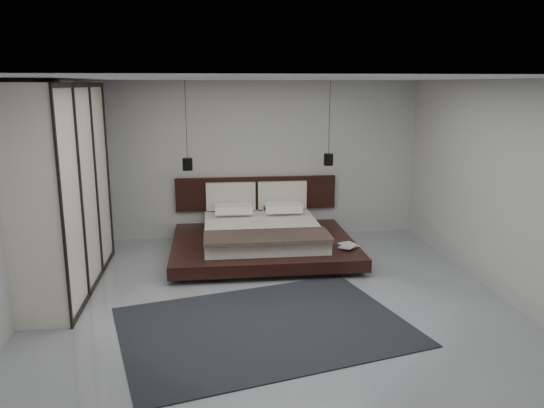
{
  "coord_description": "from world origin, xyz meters",
  "views": [
    {
      "loc": [
        -0.75,
        -6.43,
        2.74
      ],
      "look_at": [
        0.15,
        1.2,
        0.99
      ],
      "focal_mm": 35.0,
      "sensor_mm": 36.0,
      "label": 1
    }
  ],
  "objects": [
    {
      "name": "floor",
      "position": [
        0.0,
        0.0,
        0.0
      ],
      "size": [
        6.0,
        6.0,
        0.0
      ],
      "primitive_type": "plane",
      "color": "gray",
      "rests_on": "ground"
    },
    {
      "name": "ceiling",
      "position": [
        0.0,
        0.0,
        2.8
      ],
      "size": [
        6.0,
        6.0,
        0.0
      ],
      "primitive_type": "plane",
      "rotation": [
        3.14,
        0.0,
        0.0
      ],
      "color": "white",
      "rests_on": "wall_back"
    },
    {
      "name": "wall_back",
      "position": [
        0.0,
        3.0,
        1.4
      ],
      "size": [
        6.0,
        0.0,
        6.0
      ],
      "primitive_type": "plane",
      "rotation": [
        1.57,
        0.0,
        0.0
      ],
      "color": "#AFB0AD",
      "rests_on": "floor"
    },
    {
      "name": "wall_front",
      "position": [
        0.0,
        -3.0,
        1.4
      ],
      "size": [
        6.0,
        0.0,
        6.0
      ],
      "primitive_type": "plane",
      "rotation": [
        -1.57,
        0.0,
        0.0
      ],
      "color": "#AFB0AD",
      "rests_on": "floor"
    },
    {
      "name": "wall_left",
      "position": [
        -3.0,
        0.0,
        1.4
      ],
      "size": [
        0.0,
        6.0,
        6.0
      ],
      "primitive_type": "plane",
      "rotation": [
        1.57,
        0.0,
        1.57
      ],
      "color": "#AFB0AD",
      "rests_on": "floor"
    },
    {
      "name": "wall_right",
      "position": [
        3.0,
        0.0,
        1.4
      ],
      "size": [
        0.0,
        6.0,
        6.0
      ],
      "primitive_type": "plane",
      "rotation": [
        1.57,
        0.0,
        -1.57
      ],
      "color": "#AFB0AD",
      "rests_on": "floor"
    },
    {
      "name": "lattice_screen",
      "position": [
        -2.95,
        2.45,
        1.3
      ],
      "size": [
        0.05,
        0.9,
        2.6
      ],
      "primitive_type": "cube",
      "color": "black",
      "rests_on": "floor"
    },
    {
      "name": "bed",
      "position": [
        0.07,
        1.9,
        0.3
      ],
      "size": [
        2.9,
        2.44,
        1.1
      ],
      "color": "black",
      "rests_on": "floor"
    },
    {
      "name": "book_lower",
      "position": [
        1.26,
        1.23,
        0.28
      ],
      "size": [
        0.32,
        0.36,
        0.03
      ],
      "primitive_type": "imported",
      "rotation": [
        0.0,
        0.0,
        0.36
      ],
      "color": "#99724C",
      "rests_on": "bed"
    },
    {
      "name": "book_upper",
      "position": [
        1.24,
        1.2,
        0.31
      ],
      "size": [
        0.34,
        0.34,
        0.02
      ],
      "primitive_type": "imported",
      "rotation": [
        0.0,
        0.0,
        -0.71
      ],
      "color": "#99724C",
      "rests_on": "book_lower"
    },
    {
      "name": "pendant_left",
      "position": [
        -1.12,
        2.37,
        1.44
      ],
      "size": [
        0.17,
        0.17,
        1.47
      ],
      "color": "black",
      "rests_on": "ceiling"
    },
    {
      "name": "pendant_right",
      "position": [
        1.26,
        2.37,
        1.48
      ],
      "size": [
        0.16,
        0.16,
        1.42
      ],
      "color": "black",
      "rests_on": "ceiling"
    },
    {
      "name": "wardrobe",
      "position": [
        -2.7,
        0.78,
        1.38
      ],
      "size": [
        0.66,
        2.8,
        2.75
      ],
      "color": "#EEE5CF",
      "rests_on": "floor"
    },
    {
      "name": "rug",
      "position": [
        -0.18,
        -0.82,
        0.01
      ],
      "size": [
        3.67,
        3.01,
        0.01
      ],
      "primitive_type": "cube",
      "rotation": [
        0.0,
        0.0,
        0.25
      ],
      "color": "black",
      "rests_on": "floor"
    }
  ]
}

